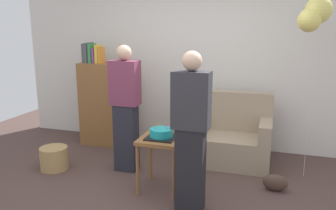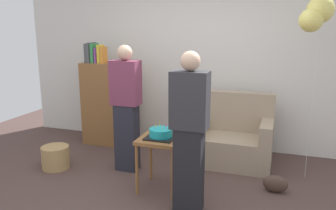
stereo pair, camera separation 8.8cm
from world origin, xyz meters
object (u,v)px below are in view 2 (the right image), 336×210
Objects in this scene: birthday_cake at (161,133)px; person_blowing_candles at (126,108)px; handbag at (275,184)px; balloon_bunch at (317,14)px; wicker_basket at (56,157)px; couch at (231,138)px; bookshelf at (108,102)px; side_table at (161,146)px; person_holding_cake at (189,133)px.

birthday_cake is 0.75m from person_blowing_candles.
balloon_bunch reaches higher than handbag.
person_blowing_candles reaches higher than wicker_basket.
couch is 0.68× the size of bookshelf.
birthday_cake is 0.15× the size of balloon_bunch.
wicker_basket is at bearing 175.62° from side_table.
bookshelf is 1.83m from side_table.
wicker_basket is at bearing -165.34° from balloon_bunch.
wicker_basket is (-1.54, 0.12, -0.53)m from birthday_cake.
handbag is at bearing 4.71° from wicker_basket.
couch is 0.50× the size of balloon_bunch.
couch is 1.76× the size of side_table.
side_table is 1.59m from wicker_basket.
bookshelf is 0.99× the size of person_holding_cake.
couch is 2.39m from wicker_basket.
couch reaches higher than wicker_basket.
person_blowing_candles is (0.72, -0.84, 0.15)m from bookshelf.
bookshelf is 0.73× the size of balloon_bunch.
side_table is at bearing -120.48° from couch.
person_blowing_candles is at bearing 178.58° from handbag.
birthday_cake is at bearing 123.05° from side_table.
bookshelf is 5.03× the size of birthday_cake.
person_holding_cake is at bearing -42.07° from bookshelf.
bookshelf is 1.25m from wicker_basket.
person_holding_cake is at bearing -13.46° from wicker_basket.
birthday_cake is at bearing -28.29° from person_holding_cake.
person_blowing_candles reaches higher than side_table.
handbag is at bearing -18.89° from bookshelf.
birthday_cake is 2.25m from balloon_bunch.
person_holding_cake is at bearing -39.64° from side_table.
side_table is 0.29× the size of balloon_bunch.
bookshelf is at bearing 161.11° from handbag.
person_blowing_candles is at bearing -24.39° from person_holding_cake.
couch reaches higher than side_table.
bookshelf is at bearing 79.67° from wicker_basket.
couch is 1.51m from person_blowing_candles.
couch is 3.06× the size of wicker_basket.
person_blowing_candles is 1.28m from person_holding_cake.
bookshelf is 1.12m from person_blowing_candles.
wicker_basket reaches higher than handbag.
side_table is at bearing -164.53° from handbag.
balloon_bunch is at bearing 14.66° from wicker_basket.
balloon_bunch reaches higher than bookshelf.
person_holding_cake is (0.43, -0.35, 0.16)m from birthday_cake.
person_blowing_candles reaches higher than handbag.
balloon_bunch is at bearing -9.32° from couch.
birthday_cake reaches higher than handbag.
couch is 1.27m from side_table.
wicker_basket is (-0.93, -0.28, -0.68)m from person_blowing_candles.
person_blowing_candles is 1.18m from wicker_basket.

